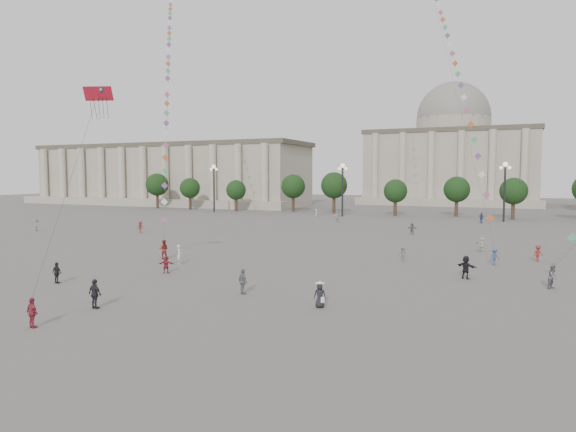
% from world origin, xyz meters
% --- Properties ---
extents(ground, '(360.00, 360.00, 0.00)m').
position_xyz_m(ground, '(0.00, 0.00, 0.00)').
color(ground, '#5D5A57').
rests_on(ground, ground).
extents(hall_west, '(84.00, 26.22, 17.20)m').
position_xyz_m(hall_west, '(-75.00, 93.89, 8.43)').
color(hall_west, '#A99E8E').
rests_on(hall_west, ground).
extents(hall_central, '(48.30, 34.30, 35.50)m').
position_xyz_m(hall_central, '(0.00, 129.22, 14.23)').
color(hall_central, '#A99E8E').
rests_on(hall_central, ground).
extents(tree_row, '(137.12, 5.12, 8.00)m').
position_xyz_m(tree_row, '(0.00, 78.00, 5.39)').
color(tree_row, '#3B2A1D').
rests_on(tree_row, ground).
extents(lamp_post_far_west, '(2.00, 0.90, 10.65)m').
position_xyz_m(lamp_post_far_west, '(-45.00, 70.00, 7.35)').
color(lamp_post_far_west, '#262628').
rests_on(lamp_post_far_west, ground).
extents(lamp_post_mid_west, '(2.00, 0.90, 10.65)m').
position_xyz_m(lamp_post_mid_west, '(-15.00, 70.00, 7.35)').
color(lamp_post_mid_west, '#262628').
rests_on(lamp_post_mid_west, ground).
extents(lamp_post_mid_east, '(2.00, 0.90, 10.65)m').
position_xyz_m(lamp_post_mid_east, '(15.00, 70.00, 7.35)').
color(lamp_post_mid_east, '#262628').
rests_on(lamp_post_mid_east, ground).
extents(person_crowd_0, '(1.15, 1.02, 1.87)m').
position_xyz_m(person_crowd_0, '(11.48, 65.65, 0.94)').
color(person_crowd_0, navy).
rests_on(person_crowd_0, ground).
extents(person_crowd_1, '(1.00, 1.03, 1.67)m').
position_xyz_m(person_crowd_1, '(-48.85, 26.18, 0.84)').
color(person_crowd_1, '#B0B0AC').
rests_on(person_crowd_1, ground).
extents(person_crowd_2, '(0.97, 1.23, 1.67)m').
position_xyz_m(person_crowd_2, '(-33.02, 30.26, 0.84)').
color(person_crowd_2, maroon).
rests_on(person_crowd_2, ground).
extents(person_crowd_3, '(1.78, 1.34, 1.87)m').
position_xyz_m(person_crowd_3, '(12.74, 14.04, 0.94)').
color(person_crowd_3, black).
rests_on(person_crowd_3, ground).
extents(person_crowd_4, '(1.54, 1.75, 1.92)m').
position_xyz_m(person_crowd_4, '(-12.33, 58.11, 0.96)').
color(person_crowd_4, silver).
rests_on(person_crowd_4, ground).
extents(person_crowd_6, '(1.06, 0.72, 1.51)m').
position_xyz_m(person_crowd_6, '(6.53, 20.32, 0.76)').
color(person_crowd_6, slate).
rests_on(person_crowd_6, ground).
extents(person_crowd_7, '(1.55, 0.79, 1.60)m').
position_xyz_m(person_crowd_7, '(13.20, 30.34, 0.80)').
color(person_crowd_7, silver).
rests_on(person_crowd_7, ground).
extents(person_crowd_8, '(1.15, 1.12, 1.58)m').
position_xyz_m(person_crowd_8, '(18.49, 25.56, 0.79)').
color(person_crowd_8, maroon).
rests_on(person_crowd_8, ground).
extents(person_crowd_10, '(0.58, 0.77, 1.92)m').
position_xyz_m(person_crowd_10, '(-17.36, 61.31, 0.96)').
color(person_crowd_10, silver).
rests_on(person_crowd_10, ground).
extents(person_crowd_12, '(1.55, 0.76, 1.61)m').
position_xyz_m(person_crowd_12, '(3.38, 43.81, 0.80)').
color(person_crowd_12, slate).
rests_on(person_crowd_12, ground).
extents(person_crowd_13, '(0.75, 0.79, 1.82)m').
position_xyz_m(person_crowd_13, '(-12.38, 10.62, 0.91)').
color(person_crowd_13, silver).
rests_on(person_crowd_13, ground).
extents(tourist_0, '(1.05, 0.60, 1.68)m').
position_xyz_m(tourist_0, '(-7.87, -9.31, 0.84)').
color(tourist_0, '#9F2B3C').
rests_on(tourist_0, ground).
extents(tourist_1, '(0.99, 0.49, 1.64)m').
position_xyz_m(tourist_1, '(-15.98, -0.23, 0.82)').
color(tourist_1, black).
rests_on(tourist_1, ground).
extents(tourist_2, '(1.45, 0.88, 1.49)m').
position_xyz_m(tourist_2, '(-10.85, 6.52, 0.74)').
color(tourist_2, '#9C2A37').
rests_on(tourist_2, ground).
extents(tourist_3, '(1.11, 0.95, 1.78)m').
position_xyz_m(tourist_3, '(-1.14, 2.24, 0.89)').
color(tourist_3, slate).
rests_on(tourist_3, ground).
extents(tourist_4, '(1.16, 0.63, 1.87)m').
position_xyz_m(tourist_4, '(-7.72, -4.86, 0.94)').
color(tourist_4, '#232228').
rests_on(tourist_4, ground).
extents(kite_flyer_0, '(1.13, 1.03, 1.89)m').
position_xyz_m(kite_flyer_0, '(-15.61, 12.56, 0.95)').
color(kite_flyer_0, maroon).
rests_on(kite_flyer_0, ground).
extents(kite_flyer_1, '(1.14, 1.10, 1.56)m').
position_xyz_m(kite_flyer_1, '(14.70, 21.78, 0.78)').
color(kite_flyer_1, '#395280').
rests_on(kite_flyer_1, ground).
extents(kite_flyer_2, '(1.04, 1.08, 1.75)m').
position_xyz_m(kite_flyer_2, '(18.89, 12.77, 0.88)').
color(kite_flyer_2, slate).
rests_on(kite_flyer_2, ground).
extents(hat_person, '(0.90, 0.77, 1.69)m').
position_xyz_m(hat_person, '(5.03, 0.95, 0.84)').
color(hat_person, black).
rests_on(hat_person, ground).
extents(dragon_kite, '(3.70, 6.01, 17.54)m').
position_xyz_m(dragon_kite, '(-12.93, 1.40, 13.65)').
color(dragon_kite, '#AA1222').
rests_on(dragon_kite, ground).
extents(kite_train_west, '(23.95, 34.20, 57.06)m').
position_xyz_m(kite_train_west, '(-28.04, 30.75, 22.53)').
color(kite_train_west, '#3F3F3F').
rests_on(kite_train_west, ground).
extents(kite_train_mid, '(14.62, 43.17, 65.49)m').
position_xyz_m(kite_train_mid, '(7.27, 44.77, 26.90)').
color(kite_train_mid, '#3F3F3F').
rests_on(kite_train_mid, ground).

